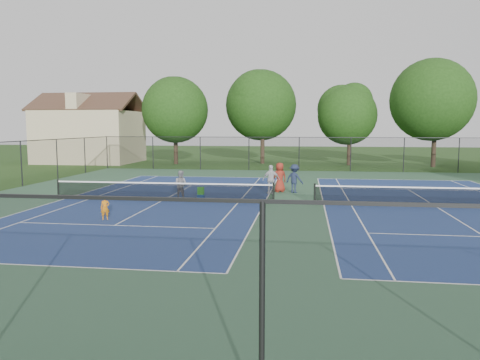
# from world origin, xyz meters

# --- Properties ---
(ground) EXTENTS (140.00, 140.00, 0.00)m
(ground) POSITION_xyz_m (0.00, 0.00, 0.00)
(ground) COLOR #234716
(ground) RESTS_ON ground
(court_pad) EXTENTS (36.00, 36.00, 0.01)m
(court_pad) POSITION_xyz_m (0.00, 0.00, 0.00)
(court_pad) COLOR #30553B
(court_pad) RESTS_ON ground
(tennis_court_left) EXTENTS (12.00, 23.83, 1.07)m
(tennis_court_left) POSITION_xyz_m (-7.00, 0.00, 0.10)
(tennis_court_left) COLOR navy
(tennis_court_left) RESTS_ON ground
(tennis_court_right) EXTENTS (12.00, 23.83, 1.07)m
(tennis_court_right) POSITION_xyz_m (7.00, 0.00, 0.10)
(tennis_court_right) COLOR navy
(tennis_court_right) RESTS_ON ground
(perimeter_fence) EXTENTS (36.08, 36.08, 3.02)m
(perimeter_fence) POSITION_xyz_m (0.00, 0.00, 1.60)
(perimeter_fence) COLOR black
(perimeter_fence) RESTS_ON ground
(tree_back_a) EXTENTS (6.80, 6.80, 9.15)m
(tree_back_a) POSITION_xyz_m (-13.00, 24.00, 6.04)
(tree_back_a) COLOR #2D2116
(tree_back_a) RESTS_ON ground
(tree_back_b) EXTENTS (7.60, 7.60, 10.03)m
(tree_back_b) POSITION_xyz_m (-4.00, 26.00, 6.60)
(tree_back_b) COLOR #2D2116
(tree_back_b) RESTS_ON ground
(tree_back_c) EXTENTS (6.00, 6.00, 8.40)m
(tree_back_c) POSITION_xyz_m (5.00, 25.00, 5.48)
(tree_back_c) COLOR #2D2116
(tree_back_c) RESTS_ON ground
(tree_back_d) EXTENTS (7.80, 7.80, 10.37)m
(tree_back_d) POSITION_xyz_m (13.00, 24.00, 6.82)
(tree_back_d) COLOR #2D2116
(tree_back_d) RESTS_ON ground
(clapboard_house) EXTENTS (10.80, 8.10, 7.65)m
(clapboard_house) POSITION_xyz_m (-23.00, 25.00, 3.09)
(clapboard_house) COLOR tan
(clapboard_house) RESTS_ON ground
(child_player) EXTENTS (0.44, 0.38, 1.02)m
(child_player) POSITION_xyz_m (-7.87, -5.29, 0.51)
(child_player) COLOR orange
(child_player) RESTS_ON ground
(instructor) EXTENTS (0.87, 0.74, 1.56)m
(instructor) POSITION_xyz_m (-6.22, 0.82, 0.78)
(instructor) COLOR gray
(instructor) RESTS_ON ground
(bystander_a) EXTENTS (1.09, 0.71, 1.72)m
(bystander_a) POSITION_xyz_m (-1.42, 3.36, 0.86)
(bystander_a) COLOR silver
(bystander_a) RESTS_ON ground
(bystander_b) EXTENTS (1.28, 1.08, 1.72)m
(bystander_b) POSITION_xyz_m (-0.08, 3.99, 0.86)
(bystander_b) COLOR #1A233B
(bystander_b) RESTS_ON ground
(bystander_c) EXTENTS (1.04, 0.93, 1.79)m
(bystander_c) POSITION_xyz_m (-0.97, 4.21, 0.89)
(bystander_c) COLOR maroon
(bystander_c) RESTS_ON ground
(ball_crate) EXTENTS (0.43, 0.34, 0.29)m
(ball_crate) POSITION_xyz_m (-5.04, 0.61, 0.15)
(ball_crate) COLOR navy
(ball_crate) RESTS_ON ground
(ball_hopper) EXTENTS (0.35, 0.29, 0.39)m
(ball_hopper) POSITION_xyz_m (-5.04, 0.61, 0.49)
(ball_hopper) COLOR green
(ball_hopper) RESTS_ON ball_crate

